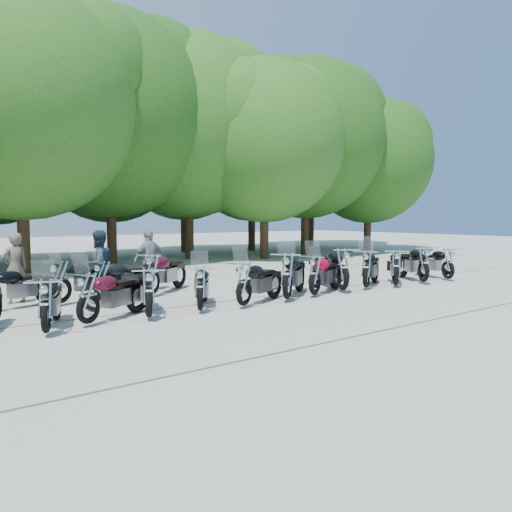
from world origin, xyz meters
TOP-DOWN VIEW (x-y plane):
  - ground at (0.00, 0.00)m, footprint 90.00×90.00m
  - tree_3 at (-3.57, 11.24)m, footprint 8.70×8.70m
  - tree_4 at (0.54, 13.09)m, footprint 9.13×9.13m
  - tree_5 at (4.61, 13.20)m, footprint 9.04×9.04m
  - tree_6 at (7.55, 10.82)m, footprint 8.00×8.00m
  - tree_7 at (11.20, 11.78)m, footprint 8.79×8.79m
  - tree_8 at (15.83, 11.20)m, footprint 7.53×7.53m
  - tree_12 at (1.80, 16.47)m, footprint 7.88×7.88m
  - tree_13 at (6.69, 17.47)m, footprint 8.31×8.31m
  - tree_14 at (10.68, 16.09)m, footprint 8.02×8.02m
  - tree_15 at (16.61, 17.02)m, footprint 9.67×9.67m
  - motorcycle_1 at (-5.58, 0.35)m, footprint 1.35×2.16m
  - motorcycle_2 at (-4.71, 0.67)m, footprint 2.17×1.61m
  - motorcycle_3 at (-3.52, 0.52)m, footprint 1.45×2.27m
  - motorcycle_4 at (-2.27, 0.55)m, footprint 1.71×2.07m
  - motorcycle_5 at (-1.16, 0.42)m, footprint 2.26×1.50m
  - motorcycle_6 at (0.22, 0.49)m, footprint 2.42×2.13m
  - motorcycle_7 at (1.26, 0.58)m, footprint 2.32×1.54m
  - motorcycle_8 at (2.41, 0.66)m, footprint 1.77×2.62m
  - motorcycle_9 at (3.40, 0.65)m, footprint 2.36×1.83m
  - motorcycle_10 at (4.46, 0.41)m, footprint 2.22×1.98m
  - motorcycle_11 at (5.76, 0.35)m, footprint 1.86×2.42m
  - motorcycle_12 at (7.11, 0.35)m, footprint 1.44×2.27m
  - motorcycle_14 at (-4.48, 3.33)m, footprint 2.25×1.53m
  - motorcycle_15 at (-3.45, 3.32)m, footprint 2.12×1.34m
  - motorcycle_16 at (-2.14, 3.23)m, footprint 2.27×1.97m
  - rider_0 at (-5.27, 4.40)m, footprint 0.72×0.55m
  - rider_1 at (-3.42, 3.72)m, footprint 1.05×0.94m
  - rider_2 at (-1.72, 4.33)m, footprint 1.11×0.64m

SIDE VIEW (x-z plane):
  - ground at x=0.00m, z-range 0.00..0.00m
  - motorcycle_15 at x=-3.45m, z-range 0.00..1.15m
  - motorcycle_1 at x=-5.58m, z-range 0.00..1.17m
  - motorcycle_4 at x=-2.27m, z-range 0.00..1.18m
  - motorcycle_2 at x=-4.71m, z-range 0.00..1.20m
  - motorcycle_5 at x=-1.16m, z-range 0.00..1.23m
  - motorcycle_12 at x=7.11m, z-range 0.00..1.23m
  - motorcycle_14 at x=-4.48m, z-range 0.00..1.23m
  - motorcycle_3 at x=-3.52m, z-range 0.00..1.23m
  - motorcycle_7 at x=1.26m, z-range 0.00..1.27m
  - motorcycle_10 at x=4.46m, z-range 0.00..1.30m
  - motorcycle_16 at x=-2.14m, z-range 0.00..1.31m
  - motorcycle_9 at x=3.40m, z-range 0.00..1.32m
  - motorcycle_11 at x=5.76m, z-range 0.00..1.35m
  - motorcycle_6 at x=0.22m, z-range 0.00..1.40m
  - motorcycle_8 at x=2.41m, z-range 0.00..1.43m
  - rider_0 at x=-5.27m, z-range 0.00..1.75m
  - rider_2 at x=-1.72m, z-range 0.00..1.78m
  - rider_1 at x=-3.42m, z-range 0.00..1.78m
  - tree_8 at x=15.83m, z-range 0.85..10.10m
  - tree_12 at x=1.80m, z-range 0.89..10.56m
  - tree_6 at x=7.55m, z-range 0.90..10.72m
  - tree_14 at x=10.68m, z-range 0.91..10.75m
  - tree_13 at x=6.69m, z-range 0.94..11.14m
  - tree_3 at x=-3.57m, z-range 0.98..11.66m
  - tree_7 at x=11.20m, z-range 0.99..11.79m
  - tree_5 at x=4.61m, z-range 1.02..12.12m
  - tree_4 at x=0.54m, z-range 1.03..12.24m
  - tree_15 at x=16.61m, z-range 1.09..12.96m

